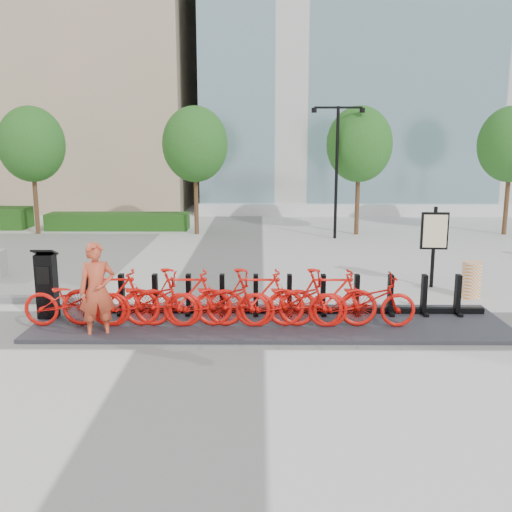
{
  "coord_description": "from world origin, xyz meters",
  "views": [
    {
      "loc": [
        1.1,
        -10.96,
        3.71
      ],
      "look_at": [
        1.0,
        1.5,
        1.2
      ],
      "focal_mm": 40.0,
      "sensor_mm": 36.0,
      "label": 1
    }
  ],
  "objects_px": {
    "worker_red": "(97,291)",
    "map_sign": "(434,234)",
    "bike_0": "(75,300)",
    "kiosk": "(47,285)",
    "construction_barrel": "(471,280)"
  },
  "relations": [
    {
      "from": "worker_red",
      "to": "map_sign",
      "type": "bearing_deg",
      "value": 9.08
    },
    {
      "from": "bike_0",
      "to": "worker_red",
      "type": "relative_size",
      "value": 1.09
    },
    {
      "from": "bike_0",
      "to": "kiosk",
      "type": "xyz_separation_m",
      "value": [
        -0.75,
        0.55,
        0.18
      ]
    },
    {
      "from": "kiosk",
      "to": "worker_red",
      "type": "height_order",
      "value": "worker_red"
    },
    {
      "from": "kiosk",
      "to": "worker_red",
      "type": "distance_m",
      "value": 1.7
    },
    {
      "from": "worker_red",
      "to": "construction_barrel",
      "type": "distance_m",
      "value": 8.72
    },
    {
      "from": "kiosk",
      "to": "bike_0",
      "type": "bearing_deg",
      "value": -36.67
    },
    {
      "from": "worker_red",
      "to": "construction_barrel",
      "type": "relative_size",
      "value": 2.1
    },
    {
      "from": "kiosk",
      "to": "construction_barrel",
      "type": "xyz_separation_m",
      "value": [
        9.54,
        1.92,
        -0.34
      ]
    },
    {
      "from": "kiosk",
      "to": "worker_red",
      "type": "bearing_deg",
      "value": -37.58
    },
    {
      "from": "kiosk",
      "to": "construction_barrel",
      "type": "bearing_deg",
      "value": 11.16
    },
    {
      "from": "worker_red",
      "to": "construction_barrel",
      "type": "bearing_deg",
      "value": 1.33
    },
    {
      "from": "construction_barrel",
      "to": "map_sign",
      "type": "relative_size",
      "value": 0.42
    },
    {
      "from": "bike_0",
      "to": "construction_barrel",
      "type": "height_order",
      "value": "bike_0"
    },
    {
      "from": "construction_barrel",
      "to": "map_sign",
      "type": "distance_m",
      "value": 1.51
    }
  ]
}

